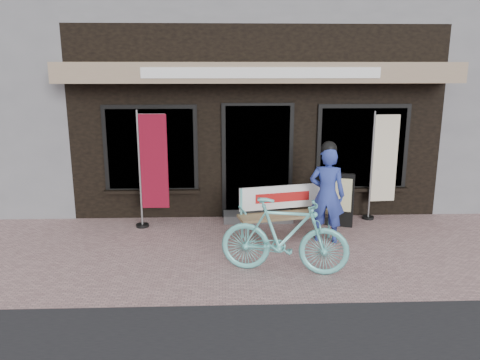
{
  "coord_description": "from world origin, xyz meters",
  "views": [
    {
      "loc": [
        -0.67,
        -6.7,
        2.84
      ],
      "look_at": [
        -0.38,
        0.7,
        1.05
      ],
      "focal_mm": 35.0,
      "sensor_mm": 36.0,
      "label": 1
    }
  ],
  "objects_px": {
    "nobori_red": "(152,168)",
    "nobori_cream": "(382,164)",
    "person": "(327,193)",
    "menu_stand": "(340,199)",
    "bench": "(284,208)",
    "bicycle": "(285,236)"
  },
  "relations": [
    {
      "from": "menu_stand",
      "to": "nobori_red",
      "type": "bearing_deg",
      "value": -162.67
    },
    {
      "from": "bench",
      "to": "menu_stand",
      "type": "bearing_deg",
      "value": 11.87
    },
    {
      "from": "bicycle",
      "to": "bench",
      "type": "bearing_deg",
      "value": 5.32
    },
    {
      "from": "nobori_cream",
      "to": "person",
      "type": "bearing_deg",
      "value": -142.75
    },
    {
      "from": "person",
      "to": "bench",
      "type": "bearing_deg",
      "value": 178.28
    },
    {
      "from": "nobori_red",
      "to": "nobori_cream",
      "type": "bearing_deg",
      "value": 4.91
    },
    {
      "from": "person",
      "to": "nobori_red",
      "type": "xyz_separation_m",
      "value": [
        -2.97,
        0.82,
        0.27
      ]
    },
    {
      "from": "bench",
      "to": "nobori_red",
      "type": "relative_size",
      "value": 0.78
    },
    {
      "from": "bench",
      "to": "person",
      "type": "bearing_deg",
      "value": -31.88
    },
    {
      "from": "nobori_red",
      "to": "nobori_cream",
      "type": "distance_m",
      "value": 4.27
    },
    {
      "from": "person",
      "to": "nobori_red",
      "type": "bearing_deg",
      "value": -177.95
    },
    {
      "from": "bicycle",
      "to": "nobori_red",
      "type": "distance_m",
      "value": 2.99
    },
    {
      "from": "menu_stand",
      "to": "nobori_cream",
      "type": "bearing_deg",
      "value": 44.01
    },
    {
      "from": "menu_stand",
      "to": "bench",
      "type": "bearing_deg",
      "value": -136.49
    },
    {
      "from": "bench",
      "to": "bicycle",
      "type": "xyz_separation_m",
      "value": [
        -0.19,
        -1.44,
        0.03
      ]
    },
    {
      "from": "person",
      "to": "bicycle",
      "type": "bearing_deg",
      "value": -107.78
    },
    {
      "from": "nobori_red",
      "to": "person",
      "type": "bearing_deg",
      "value": -14.75
    },
    {
      "from": "person",
      "to": "nobori_red",
      "type": "relative_size",
      "value": 0.8
    },
    {
      "from": "person",
      "to": "menu_stand",
      "type": "xyz_separation_m",
      "value": [
        0.41,
        0.72,
        -0.32
      ]
    },
    {
      "from": "bicycle",
      "to": "menu_stand",
      "type": "relative_size",
      "value": 1.82
    },
    {
      "from": "nobori_cream",
      "to": "menu_stand",
      "type": "relative_size",
      "value": 2.08
    },
    {
      "from": "person",
      "to": "bicycle",
      "type": "xyz_separation_m",
      "value": [
        -0.86,
        -1.21,
        -0.29
      ]
    }
  ]
}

